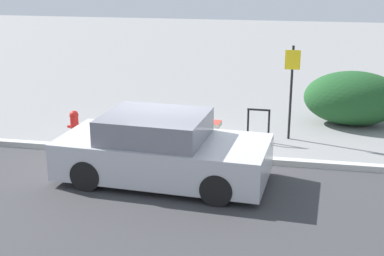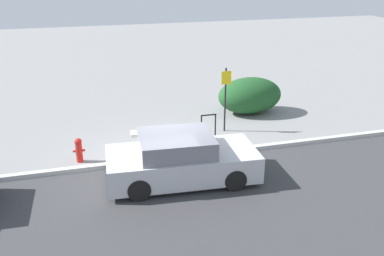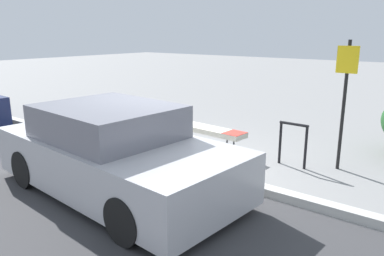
{
  "view_description": "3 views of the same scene",
  "coord_description": "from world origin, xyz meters",
  "px_view_note": "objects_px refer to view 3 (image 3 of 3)",
  "views": [
    {
      "loc": [
        2.69,
        -10.93,
        4.16
      ],
      "look_at": [
        0.49,
        0.2,
        0.64
      ],
      "focal_mm": 50.0,
      "sensor_mm": 36.0,
      "label": 1
    },
    {
      "loc": [
        -2.4,
        -11.6,
        5.71
      ],
      "look_at": [
        0.88,
        0.04,
        0.96
      ],
      "focal_mm": 40.0,
      "sensor_mm": 36.0,
      "label": 2
    },
    {
      "loc": [
        4.45,
        -4.89,
        2.41
      ],
      "look_at": [
        0.16,
        0.63,
        0.63
      ],
      "focal_mm": 35.0,
      "sensor_mm": 36.0,
      "label": 3
    }
  ],
  "objects_px": {
    "bike_rack": "(293,140)",
    "fire_hydrant": "(104,120)",
    "parked_car_near": "(115,153)",
    "sign_post": "(345,94)",
    "bench": "(206,130)"
  },
  "relations": [
    {
      "from": "bench",
      "to": "sign_post",
      "type": "xyz_separation_m",
      "value": [
        2.51,
        0.62,
        0.92
      ]
    },
    {
      "from": "bike_rack",
      "to": "bench",
      "type": "bearing_deg",
      "value": -171.68
    },
    {
      "from": "sign_post",
      "to": "bench",
      "type": "bearing_deg",
      "value": -166.0
    },
    {
      "from": "bench",
      "to": "fire_hydrant",
      "type": "distance_m",
      "value": 2.64
    },
    {
      "from": "bike_rack",
      "to": "parked_car_near",
      "type": "xyz_separation_m",
      "value": [
        -1.69,
        -2.77,
        0.13
      ]
    },
    {
      "from": "sign_post",
      "to": "fire_hydrant",
      "type": "height_order",
      "value": "sign_post"
    },
    {
      "from": "bench",
      "to": "sign_post",
      "type": "distance_m",
      "value": 2.74
    },
    {
      "from": "bike_rack",
      "to": "parked_car_near",
      "type": "bearing_deg",
      "value": -121.37
    },
    {
      "from": "fire_hydrant",
      "to": "parked_car_near",
      "type": "xyz_separation_m",
      "value": [
        2.68,
        -1.96,
        0.22
      ]
    },
    {
      "from": "fire_hydrant",
      "to": "parked_car_near",
      "type": "distance_m",
      "value": 3.32
    },
    {
      "from": "bike_rack",
      "to": "sign_post",
      "type": "height_order",
      "value": "sign_post"
    },
    {
      "from": "bike_rack",
      "to": "fire_hydrant",
      "type": "height_order",
      "value": "bike_rack"
    },
    {
      "from": "bench",
      "to": "bike_rack",
      "type": "distance_m",
      "value": 1.8
    },
    {
      "from": "bench",
      "to": "fire_hydrant",
      "type": "bearing_deg",
      "value": -163.75
    },
    {
      "from": "bike_rack",
      "to": "sign_post",
      "type": "bearing_deg",
      "value": 26.66
    }
  ]
}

